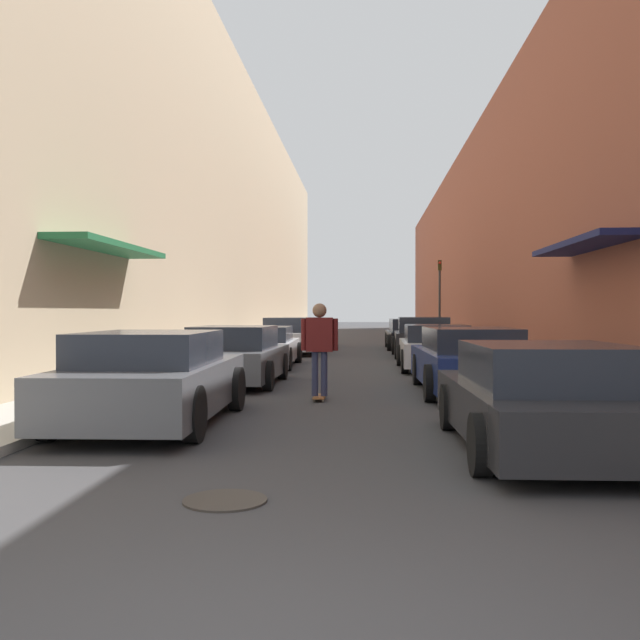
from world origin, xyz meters
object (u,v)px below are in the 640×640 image
object	(u,v)px
parked_car_right_0	(544,399)
parked_car_right_4	(411,334)
parked_car_left_0	(153,379)
parked_car_left_1	(235,357)
manhole_cover	(225,500)
parked_car_right_2	(435,348)
parked_car_left_3	(291,336)
parked_car_left_4	(301,332)
traffic_light	(440,293)
parked_car_left_2	(262,347)
parked_car_right_1	(469,361)
parked_car_right_3	(423,338)
skateboarder	(320,341)

from	to	relation	value
parked_car_right_0	parked_car_right_4	bearing A→B (deg)	90.36
parked_car_left_0	parked_car_right_4	xyz separation A→B (m)	(4.82, 20.00, -0.03)
parked_car_left_1	manhole_cover	bearing A→B (deg)	-80.02
parked_car_left_0	parked_car_right_0	size ratio (longest dim) A/B	1.05
parked_car_right_2	parked_car_left_0	bearing A→B (deg)	-116.65
parked_car_left_3	parked_car_left_4	bearing A→B (deg)	90.95
manhole_cover	traffic_light	xyz separation A→B (m)	(4.44, 26.16, 2.40)
parked_car_left_4	parked_car_right_4	world-z (taller)	parked_car_left_4
parked_car_left_1	parked_car_left_2	bearing A→B (deg)	91.89
parked_car_right_0	parked_car_right_1	distance (m)	5.69
parked_car_right_3	parked_car_left_4	bearing A→B (deg)	125.35
parked_car_left_4	parked_car_left_0	bearing A→B (deg)	-90.25
parked_car_left_4	parked_car_right_2	bearing A→B (deg)	-68.60
parked_car_left_3	parked_car_left_1	bearing A→B (deg)	-90.15
parked_car_left_2	parked_car_right_0	world-z (taller)	parked_car_right_0
parked_car_left_0	parked_car_left_2	distance (m)	10.42
parked_car_right_3	manhole_cover	bearing A→B (deg)	-99.40
manhole_cover	parked_car_right_2	bearing A→B (deg)	77.34
parked_car_right_0	parked_car_left_3	bearing A→B (deg)	104.96
parked_car_right_1	manhole_cover	world-z (taller)	parked_car_right_1
parked_car_right_1	skateboarder	distance (m)	3.09
skateboarder	parked_car_right_3	bearing A→B (deg)	77.04
parked_car_right_0	traffic_light	distance (m)	23.95
parked_car_right_3	skateboarder	size ratio (longest dim) A/B	2.48
parked_car_left_2	parked_car_right_1	size ratio (longest dim) A/B	1.01
parked_car_left_2	traffic_light	bearing A→B (deg)	62.24
parked_car_left_3	skateboarder	world-z (taller)	skateboarder
parked_car_left_1	traffic_light	xyz separation A→B (m)	(6.07, 16.89, 1.80)
parked_car_left_0	parked_car_left_1	bearing A→B (deg)	88.36
parked_car_right_0	manhole_cover	distance (m)	3.96
parked_car_right_2	parked_car_right_3	bearing A→B (deg)	89.17
parked_car_left_2	parked_car_left_3	xyz separation A→B (m)	(0.20, 5.85, 0.08)
parked_car_left_0	parked_car_right_4	world-z (taller)	parked_car_left_0
parked_car_left_1	parked_car_left_2	distance (m)	5.04
parked_car_left_4	manhole_cover	world-z (taller)	parked_car_left_4
parked_car_left_1	traffic_light	distance (m)	18.03
parked_car_right_4	skateboarder	xyz separation A→B (m)	(-2.69, -17.13, 0.45)
parked_car_left_0	parked_car_right_0	distance (m)	5.20
skateboarder	parked_car_right_4	bearing A→B (deg)	81.08
parked_car_left_3	manhole_cover	world-z (taller)	parked_car_left_3
parked_car_right_2	parked_car_left_2	bearing A→B (deg)	170.32
parked_car_right_4	manhole_cover	bearing A→B (deg)	-97.24
parked_car_left_3	parked_car_right_1	xyz separation A→B (m)	(4.74, -12.17, -0.03)
skateboarder	manhole_cover	world-z (taller)	skateboarder
parked_car_left_1	parked_car_left_2	xyz separation A→B (m)	(-0.17, 5.04, -0.04)
parked_car_right_3	skateboarder	world-z (taller)	skateboarder
parked_car_right_0	parked_car_right_3	distance (m)	16.46
parked_car_right_3	manhole_cover	size ratio (longest dim) A/B	6.08
parked_car_left_3	parked_car_right_3	size ratio (longest dim) A/B	0.97
skateboarder	traffic_light	size ratio (longest dim) A/B	0.46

